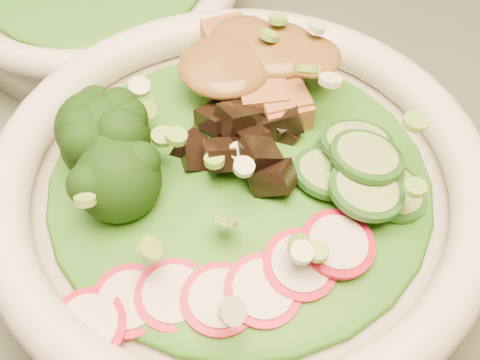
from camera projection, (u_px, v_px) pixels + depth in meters
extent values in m
cube|color=#485446|center=(232.00, 239.00, 0.46)|extent=(1.20, 0.80, 0.03)
cylinder|color=silver|center=(240.00, 215.00, 0.42)|extent=(0.27, 0.27, 0.06)
torus|color=silver|center=(240.00, 178.00, 0.39)|extent=(0.30, 0.30, 0.03)
cylinder|color=silver|center=(100.00, 6.00, 0.56)|extent=(0.21, 0.21, 0.05)
ellipsoid|color=#1E5D13|center=(240.00, 179.00, 0.39)|extent=(0.23, 0.23, 0.03)
ellipsoid|color=brown|center=(249.00, 62.00, 0.41)|extent=(0.08, 0.06, 0.02)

